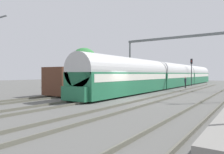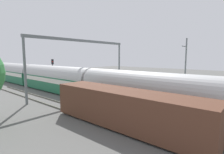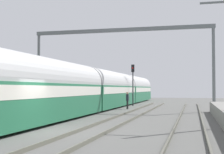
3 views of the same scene
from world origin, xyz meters
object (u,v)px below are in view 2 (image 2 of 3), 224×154
(person_crossing, at_px, (79,84))
(freight_car, at_px, (124,108))
(passenger_train, at_px, (55,79))
(railway_signal_far, at_px, (53,69))
(catenary_gantry, at_px, (84,53))

(person_crossing, bearing_deg, freight_car, -30.69)
(freight_car, height_order, person_crossing, freight_car)
(freight_car, relative_size, person_crossing, 7.51)
(freight_car, bearing_deg, person_crossing, 63.70)
(passenger_train, height_order, railway_signal_far, railway_signal_far)
(person_crossing, xyz_separation_m, railway_signal_far, (-0.61, 6.44, 2.14))
(person_crossing, xyz_separation_m, catenary_gantry, (-0.35, -1.64, 4.93))
(passenger_train, height_order, freight_car, passenger_train)
(person_crossing, bearing_deg, railway_signal_far, -179.00)
(catenary_gantry, bearing_deg, passenger_train, 117.02)
(freight_car, bearing_deg, railway_signal_far, 72.88)
(person_crossing, bearing_deg, catenary_gantry, -16.36)
(freight_car, height_order, catenary_gantry, catenary_gantry)
(passenger_train, bearing_deg, person_crossing, -46.19)
(passenger_train, height_order, catenary_gantry, catenary_gantry)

